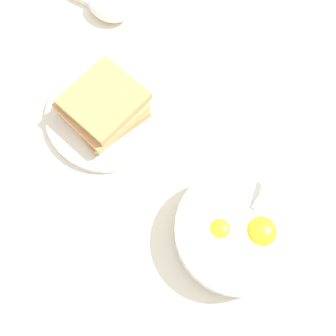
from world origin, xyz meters
TOP-DOWN VIEW (x-y plane):
  - ground_plane at (0.00, 0.00)m, footprint 3.00×3.00m
  - egg_bowl at (0.13, 0.22)m, footprint 0.18×0.18m
  - toast_plate at (0.13, -0.05)m, footprint 0.20×0.20m
  - toast_sandwich at (0.13, -0.06)m, footprint 0.12×0.12m
  - soup_spoon at (-0.01, -0.21)m, footprint 0.07×0.15m

SIDE VIEW (x-z plane):
  - ground_plane at x=0.00m, z-range 0.00..0.00m
  - toast_plate at x=0.13m, z-range 0.00..0.02m
  - soup_spoon at x=-0.01m, z-range 0.00..0.03m
  - egg_bowl at x=0.13m, z-range -0.01..0.07m
  - toast_sandwich at x=0.13m, z-range 0.02..0.06m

